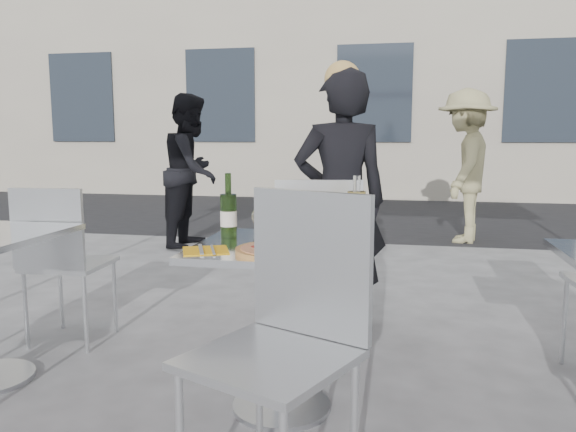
% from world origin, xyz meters
% --- Properties ---
extents(ground, '(80.00, 80.00, 0.00)m').
position_xyz_m(ground, '(0.00, 0.00, 0.00)').
color(ground, '#5F5F61').
extents(street_asphalt, '(24.00, 5.00, 0.00)m').
position_xyz_m(street_asphalt, '(0.00, 6.50, 0.00)').
color(street_asphalt, black).
rests_on(street_asphalt, ground).
extents(main_table, '(0.72, 0.72, 0.75)m').
position_xyz_m(main_table, '(0.00, 0.00, 0.54)').
color(main_table, '#B7BABF').
rests_on(main_table, ground).
extents(chair_far, '(0.53, 0.54, 0.99)m').
position_xyz_m(chair_far, '(0.07, 0.62, 0.59)').
color(chair_far, silver).
rests_on(chair_far, ground).
extents(chair_near, '(0.62, 0.63, 1.03)m').
position_xyz_m(chair_near, '(0.15, -0.58, 0.61)').
color(chair_near, silver).
rests_on(chair_near, ground).
extents(side_chair_lfar, '(0.44, 0.45, 0.93)m').
position_xyz_m(side_chair_lfar, '(-1.39, 0.50, 0.55)').
color(side_chair_lfar, silver).
rests_on(side_chair_lfar, ground).
extents(woman_diner, '(0.67, 0.54, 1.61)m').
position_xyz_m(woman_diner, '(0.14, 1.14, 0.80)').
color(woman_diner, black).
rests_on(woman_diner, ground).
extents(pedestrian_a, '(0.64, 0.82, 1.67)m').
position_xyz_m(pedestrian_a, '(-1.74, 3.53, 0.83)').
color(pedestrian_a, black).
rests_on(pedestrian_a, ground).
extents(pedestrian_b, '(0.88, 1.24, 1.74)m').
position_xyz_m(pedestrian_b, '(1.23, 4.34, 0.87)').
color(pedestrian_b, tan).
rests_on(pedestrian_b, ground).
extents(pizza_near, '(0.35, 0.35, 0.02)m').
position_xyz_m(pizza_near, '(0.03, -0.18, 0.76)').
color(pizza_near, '#BB8749').
rests_on(pizza_near, main_table).
extents(pizza_far, '(0.34, 0.34, 0.03)m').
position_xyz_m(pizza_far, '(0.03, 0.20, 0.77)').
color(pizza_far, white).
rests_on(pizza_far, main_table).
extents(salad_plate, '(0.22, 0.22, 0.09)m').
position_xyz_m(salad_plate, '(0.01, 0.09, 0.79)').
color(salad_plate, white).
rests_on(salad_plate, main_table).
extents(wine_bottle, '(0.07, 0.08, 0.29)m').
position_xyz_m(wine_bottle, '(-0.26, 0.09, 0.86)').
color(wine_bottle, '#2D4D1D').
rests_on(wine_bottle, main_table).
extents(carafe, '(0.08, 0.08, 0.29)m').
position_xyz_m(carafe, '(0.31, 0.12, 0.87)').
color(carafe, '#D5BE5B').
rests_on(carafe, main_table).
extents(sugar_shaker, '(0.06, 0.06, 0.11)m').
position_xyz_m(sugar_shaker, '(0.14, 0.10, 0.80)').
color(sugar_shaker, white).
rests_on(sugar_shaker, main_table).
extents(wineglass_white_a, '(0.07, 0.07, 0.16)m').
position_xyz_m(wineglass_white_a, '(-0.10, 0.01, 0.86)').
color(wineglass_white_a, white).
rests_on(wineglass_white_a, main_table).
extents(wineglass_white_b, '(0.07, 0.07, 0.16)m').
position_xyz_m(wineglass_white_b, '(0.01, 0.06, 0.86)').
color(wineglass_white_b, white).
rests_on(wineglass_white_b, main_table).
extents(wineglass_red_a, '(0.07, 0.07, 0.16)m').
position_xyz_m(wineglass_red_a, '(0.02, 0.00, 0.86)').
color(wineglass_red_a, white).
rests_on(wineglass_red_a, main_table).
extents(wineglass_red_b, '(0.07, 0.07, 0.16)m').
position_xyz_m(wineglass_red_b, '(0.18, 0.05, 0.86)').
color(wineglass_red_b, white).
rests_on(wineglass_red_b, main_table).
extents(napkin_left, '(0.23, 0.23, 0.01)m').
position_xyz_m(napkin_left, '(-0.27, -0.20, 0.75)').
color(napkin_left, yellow).
rests_on(napkin_left, main_table).
extents(napkin_right, '(0.22, 0.22, 0.01)m').
position_xyz_m(napkin_right, '(0.27, -0.17, 0.75)').
color(napkin_right, yellow).
rests_on(napkin_right, main_table).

